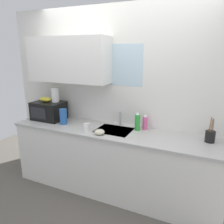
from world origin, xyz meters
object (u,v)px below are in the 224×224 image
Objects in this scene: banana_bunch at (45,99)px; dish_soap_bottle_pink at (145,122)px; mug_white at (87,127)px; small_bowl at (99,132)px; paper_towel_roll at (55,95)px; utensil_crock at (210,136)px; cereal_canister at (63,117)px; dish_soap_bottle_green at (137,122)px; microwave at (49,111)px.

banana_bunch is 1.53m from dish_soap_bottle_pink.
small_bowl is (0.22, -0.06, -0.02)m from mug_white.
paper_towel_roll is 0.74× the size of utensil_crock.
dish_soap_bottle_pink is (1.51, 0.16, -0.21)m from banana_bunch.
mug_white is at bearing -11.67° from cereal_canister.
dish_soap_bottle_pink is at bearing 40.28° from dish_soap_bottle_green.
banana_bunch is at bearing -161.57° from paper_towel_roll.
paper_towel_roll is 2.18m from utensil_crock.
paper_towel_roll is at bearing 27.17° from microwave.
utensil_crock is (1.91, 0.17, -0.04)m from cereal_canister.
microwave reaches higher than small_bowl.
cereal_canister reaches higher than mug_white.
utensil_crock is at bearing 0.53° from paper_towel_roll.
utensil_crock is (2.15, 0.02, -0.31)m from paper_towel_roll.
mug_white is (-0.68, -0.35, -0.05)m from dish_soap_bottle_pink.
utensil_crock is (0.79, -0.09, -0.03)m from dish_soap_bottle_pink.
cereal_canister is (0.39, -0.10, -0.19)m from banana_bunch.
paper_towel_roll is at bearing 18.43° from banana_bunch.
dish_soap_bottle_green reaches higher than cereal_canister.
cereal_canister is at bearing -32.01° from paper_towel_roll.
dish_soap_bottle_green is 0.67m from mug_white.
microwave is 2.26m from utensil_crock.
dish_soap_bottle_pink is (1.36, 0.11, -0.28)m from paper_towel_roll.
microwave is 1.03m from small_bowl.
mug_white is (-0.60, -0.28, -0.07)m from dish_soap_bottle_green.
mug_white is at bearing -154.66° from dish_soap_bottle_green.
microwave is 1.55× the size of utensil_crock.
utensil_crock is 1.30m from small_bowl.
paper_towel_roll is at bearing 161.48° from small_bowl.
cereal_canister is 1.70× the size of small_bowl.
paper_towel_roll is 1.30m from dish_soap_bottle_green.
mug_white is 1.50m from utensil_crock.
banana_bunch reaches higher than small_bowl.
banana_bunch is 0.45m from cereal_canister.
dish_soap_bottle_green is 1.05m from cereal_canister.
utensil_crock is at bearing 5.07° from cereal_canister.
microwave is 0.18m from banana_bunch.
dish_soap_bottle_green is 1.92× the size of small_bowl.
cereal_canister is (-1.04, -0.19, -0.01)m from dish_soap_bottle_green.
utensil_crock reaches higher than mug_white.
mug_white is (0.78, -0.19, -0.09)m from microwave.
paper_towel_roll reaches higher than microwave.
paper_towel_roll is (0.10, 0.05, 0.24)m from microwave.
paper_towel_roll is 1.01m from small_bowl.
small_bowl is at bearing -138.16° from dish_soap_bottle_pink.
mug_white is 0.23m from small_bowl.
utensil_crock is (2.25, 0.07, -0.06)m from microwave.
mug_white is (0.44, -0.09, -0.06)m from cereal_canister.
cereal_canister is at bearing 167.12° from small_bowl.
banana_bunch reaches higher than mug_white.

